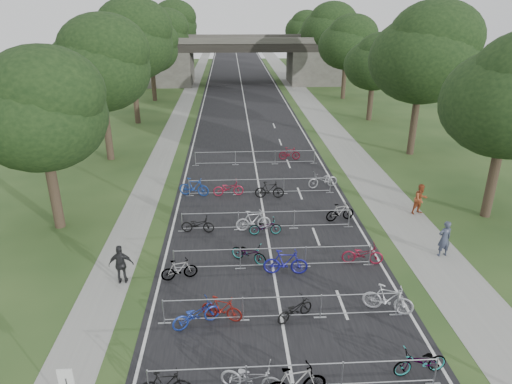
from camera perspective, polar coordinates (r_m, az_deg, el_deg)
road at (r=58.63m, az=-1.43°, el=11.12°), size 11.00×140.00×0.01m
sidewalk_right at (r=59.43m, az=6.45°, el=11.14°), size 3.00×140.00×0.01m
sidewalk_left at (r=58.87m, az=-8.88°, el=10.91°), size 2.00×140.00×0.01m
lane_markings at (r=58.63m, az=-1.43°, el=11.11°), size 0.12×140.00×0.00m
overpass_bridge at (r=72.92m, az=-1.88°, el=16.16°), size 31.00×8.00×7.05m
park_sign at (r=15.47m, az=-22.55°, el=-21.30°), size 0.45×0.06×1.83m
tree_left_0 at (r=25.75m, az=-25.27°, el=9.02°), size 6.72×6.72×10.25m
tree_left_1 at (r=36.89m, az=-18.88°, el=14.72°), size 7.56×7.56×11.53m
tree_right_1 at (r=38.59m, az=20.34°, el=15.73°), size 8.18×8.18×12.47m
tree_left_2 at (r=48.45m, az=-15.37°, el=17.67°), size 8.40×8.40×12.81m
tree_right_2 at (r=50.00m, az=14.68°, el=15.35°), size 6.16×6.16×9.39m
tree_left_3 at (r=60.35m, az=-12.95°, el=17.14°), size 6.72×6.72×10.25m
tree_right_3 at (r=61.41m, az=11.37°, el=17.75°), size 7.17×7.17×10.93m
tree_left_4 at (r=72.14m, az=-11.49°, el=18.69°), size 7.56×7.56×11.53m
tree_right_4 at (r=73.02m, az=9.06°, el=19.36°), size 8.18×8.18×12.47m
tree_left_5 at (r=83.99m, az=-10.43°, el=19.80°), size 8.40×8.40×12.81m
tree_right_5 at (r=84.90m, az=7.25°, el=18.53°), size 6.16×6.16×9.39m
tree_left_6 at (r=95.99m, az=-9.52°, el=19.17°), size 6.72×6.72×10.25m
tree_right_6 at (r=96.66m, az=5.97°, el=19.63°), size 7.17×7.17×10.93m
barrier_row_1 at (r=15.71m, az=4.82°, el=-22.10°), size 9.70×0.08×1.10m
barrier_row_2 at (r=18.42m, az=3.27°, el=-14.25°), size 9.70×0.08×1.10m
barrier_row_3 at (r=21.57m, az=2.15°, el=-8.22°), size 9.70×0.08×1.10m
barrier_row_4 at (r=25.08m, az=1.31°, el=-3.56°), size 9.70×0.08×1.10m
barrier_row_5 at (r=29.64m, az=0.55°, el=0.68°), size 9.70×0.08×1.10m
barrier_row_6 at (r=35.27m, az=-0.10°, el=4.30°), size 9.70×0.08×1.10m
bike_4 at (r=15.81m, az=-11.20°, el=-22.49°), size 1.62×0.46×0.97m
bike_5 at (r=15.67m, az=-0.57°, el=-22.18°), size 2.16×1.23×1.07m
bike_6 at (r=15.46m, az=4.93°, el=-22.66°), size 2.12×0.89×1.23m
bike_7 at (r=17.12m, az=19.87°, el=-19.37°), size 1.97×0.91×1.00m
bike_8 at (r=18.27m, az=-7.50°, el=-14.91°), size 2.06×1.47×1.03m
bike_9 at (r=18.45m, az=-4.31°, el=-14.34°), size 1.76×1.04×1.02m
bike_10 at (r=18.54m, az=4.88°, el=-14.43°), size 1.75×1.37×0.89m
bike_11 at (r=19.49m, az=16.18°, el=-12.71°), size 2.09×1.34×1.22m
bike_12 at (r=21.05m, az=-9.57°, el=-9.55°), size 1.72×0.84×0.99m
bike_13 at (r=22.05m, az=-0.91°, el=-7.62°), size 1.94×1.56×0.99m
bike_14 at (r=21.12m, az=3.72°, el=-8.77°), size 2.09×0.76×1.23m
bike_15 at (r=22.49m, az=13.18°, el=-7.57°), size 2.03×0.93×1.03m
bike_16 at (r=24.98m, az=-7.30°, el=-4.05°), size 1.85×0.80×0.94m
bike_17 at (r=24.95m, az=-0.35°, el=-3.59°), size 2.00×0.80×1.17m
bike_18 at (r=24.55m, az=1.15°, el=-4.38°), size 1.76×0.65×0.92m
bike_19 at (r=26.52m, az=10.47°, el=-2.50°), size 1.81×0.91×1.05m
bike_20 at (r=29.67m, az=-7.77°, el=0.61°), size 2.08×1.07×1.20m
bike_21 at (r=29.50m, az=-3.47°, el=0.47°), size 2.01×0.82×1.03m
bike_22 at (r=29.08m, az=1.70°, el=0.26°), size 1.89×0.62×1.12m
bike_23 at (r=31.09m, az=8.37°, el=1.50°), size 2.20×1.17×1.10m
bike_27 at (r=36.51m, az=4.21°, el=4.81°), size 1.73×0.60×1.02m
pedestrian_a at (r=24.17m, az=22.48°, el=-5.42°), size 0.75×0.55×1.88m
pedestrian_b at (r=28.45m, az=19.87°, el=-0.87°), size 1.07×0.93×1.85m
pedestrian_c at (r=21.17m, az=-16.50°, el=-8.70°), size 1.10×0.50×1.85m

